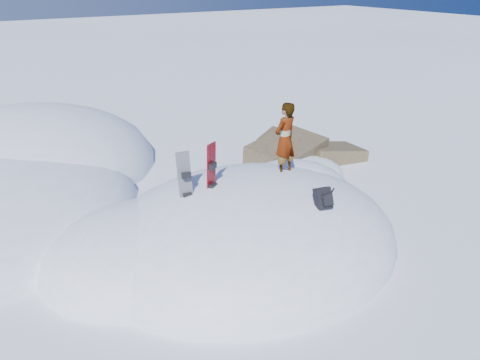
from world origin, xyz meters
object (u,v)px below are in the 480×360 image
backpack (324,198)px  person (285,139)px  snowboard_red (212,178)px  snowboard_dark (186,187)px

backpack → person: 1.84m
snowboard_red → person: 1.94m
snowboard_red → backpack: bearing=-75.8°
snowboard_red → snowboard_dark: size_ratio=1.05×
backpack → person: (0.26, 1.68, 0.71)m
snowboard_red → backpack: snowboard_red is taller
backpack → snowboard_red: bearing=144.5°
backpack → person: size_ratio=0.30×
snowboard_red → person: (1.86, -0.05, 0.54)m
snowboard_dark → person: (2.45, -0.08, 0.62)m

